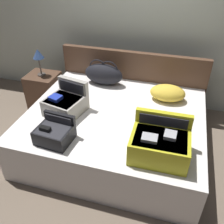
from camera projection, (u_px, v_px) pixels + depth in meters
name	position (u px, v px, depth m)	size (l,w,h in m)	color
ground_plane	(105.00, 169.00, 2.82)	(12.00, 12.00, 0.00)	#6B5B4C
back_wall	(140.00, 15.00, 3.38)	(8.00, 0.10, 2.60)	#B7C1B2
bed	(115.00, 130.00, 2.99)	(2.01, 1.71, 0.51)	silver
headboard	(132.00, 82.00, 3.58)	(2.05, 0.08, 0.91)	#4C3323
hard_case_large	(160.00, 144.00, 2.21)	(0.53, 0.42, 0.36)	gold
hard_case_medium	(66.00, 103.00, 2.80)	(0.46, 0.48, 0.34)	gray
hard_case_small	(54.00, 133.00, 2.41)	(0.35, 0.31, 0.25)	black
duffel_bag	(104.00, 74.00, 3.35)	(0.54, 0.27, 0.34)	black
pillow_near_headboard	(168.00, 93.00, 3.03)	(0.43, 0.29, 0.19)	gold
nightstand	(44.00, 91.00, 3.75)	(0.44, 0.40, 0.53)	#4C3323
table_lamp	(38.00, 55.00, 3.43)	(0.15, 0.15, 0.39)	#3F3833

